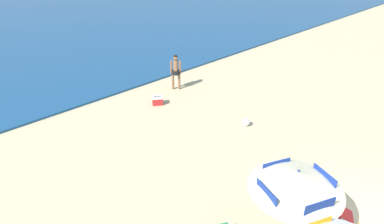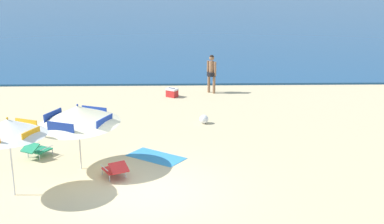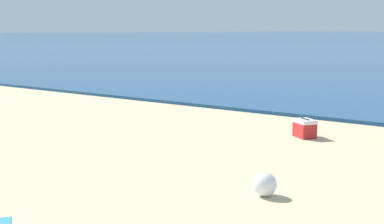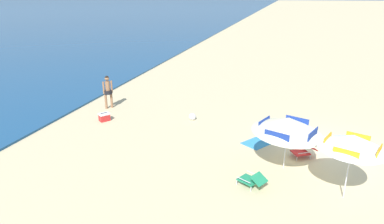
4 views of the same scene
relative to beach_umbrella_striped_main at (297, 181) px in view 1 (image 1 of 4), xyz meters
name	(u,v)px [view 1 (image 1 of 4)]	position (x,y,z in m)	size (l,w,h in m)	color
ground_plane	(381,224)	(2.03, -1.64, -1.67)	(800.00, 800.00, 0.00)	#CCB78C
beach_umbrella_striped_main	(297,181)	(0.00, 0.00, 0.00)	(3.36, 3.38, 2.03)	silver
lounge_chair_beside_umbrella	(335,216)	(1.11, -0.72, -1.39)	(0.89, 1.03, 0.52)	red
person_standing_near_shore	(176,70)	(4.45, 9.36, -0.62)	(0.44, 0.44, 1.81)	#8C6042
cooler_box	(158,100)	(2.60, 8.61, -1.46)	(0.61, 0.57, 0.43)	red
beach_ball	(246,122)	(3.87, 4.46, -1.49)	(0.34, 0.34, 0.34)	white
beach_towel	(301,180)	(2.19, 0.91, -1.66)	(0.90, 1.80, 0.01)	#3384BC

